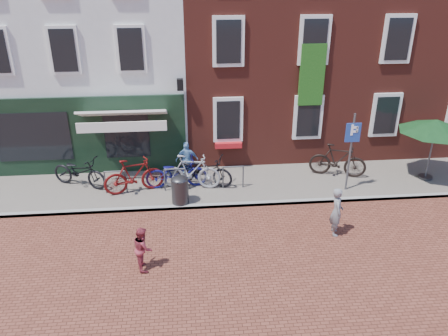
{
  "coord_description": "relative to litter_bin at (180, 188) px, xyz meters",
  "views": [
    {
      "loc": [
        -1.09,
        -12.47,
        7.27
      ],
      "look_at": [
        0.08,
        0.1,
        1.39
      ],
      "focal_mm": 35.54,
      "sensor_mm": 36.0,
      "label": 1
    }
  ],
  "objects": [
    {
      "name": "parasol",
      "position": [
        8.91,
        1.0,
        1.58
      ],
      "size": [
        2.52,
        2.52,
        2.35
      ],
      "color": "#4C4C4F",
      "rests_on": "sidewalk"
    },
    {
      "name": "sidewalk",
      "position": [
        2.33,
        1.2,
        -0.57
      ],
      "size": [
        24.0,
        3.0,
        0.1
      ],
      "primitive_type": "cube",
      "color": "slate",
      "rests_on": "ground"
    },
    {
      "name": "building_brick_mid",
      "position": [
        3.33,
        6.7,
        4.38
      ],
      "size": [
        6.0,
        8.0,
        10.0
      ],
      "primitive_type": "cube",
      "color": "maroon",
      "rests_on": "ground"
    },
    {
      "name": "boy",
      "position": [
        -0.96,
        -3.19,
        -0.02
      ],
      "size": [
        0.57,
        0.67,
        1.21
      ],
      "primitive_type": "imported",
      "rotation": [
        0.0,
        0.0,
        1.78
      ],
      "color": "maroon",
      "rests_on": "ground"
    },
    {
      "name": "bicycle_3",
      "position": [
        0.38,
        1.03,
        0.09
      ],
      "size": [
        2.11,
        0.9,
        1.23
      ],
      "primitive_type": "imported",
      "rotation": [
        0.0,
        0.0,
        1.41
      ],
      "color": "#98989A",
      "rests_on": "sidewalk"
    },
    {
      "name": "bicycle_4",
      "position": [
        0.85,
        1.28,
        0.03
      ],
      "size": [
        2.22,
        1.57,
        1.11
      ],
      "primitive_type": "imported",
      "rotation": [
        0.0,
        0.0,
        1.13
      ],
      "color": "black",
      "rests_on": "sidewalk"
    },
    {
      "name": "bicycle_0",
      "position": [
        -3.48,
        1.53,
        0.03
      ],
      "size": [
        2.22,
        1.57,
        1.11
      ],
      "primitive_type": "imported",
      "rotation": [
        0.0,
        0.0,
        1.13
      ],
      "color": "black",
      "rests_on": "sidewalk"
    },
    {
      "name": "woman",
      "position": [
        4.5,
        -2.09,
        0.12
      ],
      "size": [
        0.42,
        0.58,
        1.49
      ],
      "primitive_type": "imported",
      "rotation": [
        0.0,
        0.0,
        1.44
      ],
      "color": "slate",
      "rests_on": "ground"
    },
    {
      "name": "building_brick_right",
      "position": [
        9.33,
        6.7,
        4.38
      ],
      "size": [
        6.0,
        8.0,
        10.0
      ],
      "primitive_type": "cube",
      "color": "maroon",
      "rests_on": "ground"
    },
    {
      "name": "bicycle_5",
      "position": [
        5.73,
        1.51,
        0.09
      ],
      "size": [
        2.12,
        1.22,
        1.23
      ],
      "primitive_type": "imported",
      "rotation": [
        0.0,
        0.0,
        1.24
      ],
      "color": "black",
      "rests_on": "sidewalk"
    },
    {
      "name": "bicycle_2",
      "position": [
        -0.12,
        1.14,
        0.03
      ],
      "size": [
        2.15,
        0.85,
        1.11
      ],
      "primitive_type": "imported",
      "rotation": [
        0.0,
        0.0,
        1.62
      ],
      "color": "#111157",
      "rests_on": "sidewalk"
    },
    {
      "name": "litter_bin",
      "position": [
        0.0,
        0.0,
        0.0
      ],
      "size": [
        0.55,
        0.55,
        1.02
      ],
      "color": "#2E2E30",
      "rests_on": "sidewalk"
    },
    {
      "name": "ground",
      "position": [
        1.33,
        -0.3,
        -0.62
      ],
      "size": [
        80.0,
        80.0,
        0.0
      ],
      "primitive_type": "plane",
      "color": "brown"
    },
    {
      "name": "cafe_person",
      "position": [
        0.27,
        1.89,
        0.16
      ],
      "size": [
        0.81,
        0.35,
        1.38
      ],
      "primitive_type": "imported",
      "rotation": [
        0.0,
        0.0,
        3.16
      ],
      "color": "#82B8E7",
      "rests_on": "sidewalk"
    },
    {
      "name": "building_stucco",
      "position": [
        -3.67,
        6.7,
        3.88
      ],
      "size": [
        8.0,
        8.0,
        9.0
      ],
      "primitive_type": "cube",
      "color": "silver",
      "rests_on": "ground"
    },
    {
      "name": "bicycle_1",
      "position": [
        -1.54,
        0.9,
        0.09
      ],
      "size": [
        2.13,
        1.1,
        1.23
      ],
      "primitive_type": "imported",
      "rotation": [
        0.0,
        0.0,
        1.84
      ],
      "color": "#5B0C0C",
      "rests_on": "sidewalk"
    },
    {
      "name": "parking_sign",
      "position": [
        5.71,
        0.41,
        1.21
      ],
      "size": [
        0.5,
        0.08,
        2.75
      ],
      "color": "#4C4C4F",
      "rests_on": "sidewalk"
    }
  ]
}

